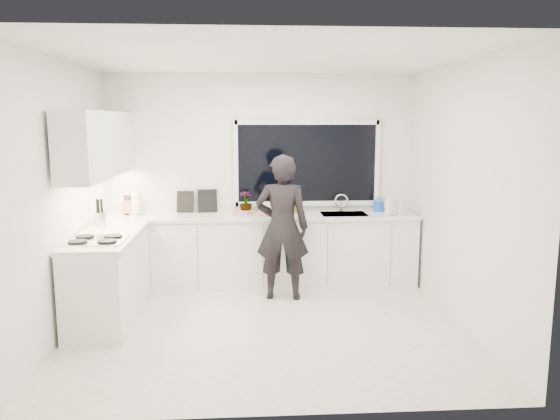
{
  "coord_description": "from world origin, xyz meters",
  "views": [
    {
      "loc": [
        -0.2,
        -5.38,
        2.1
      ],
      "look_at": [
        0.16,
        0.4,
        1.15
      ],
      "focal_mm": 35.0,
      "sensor_mm": 36.0,
      "label": 1
    }
  ],
  "objects": [
    {
      "name": "person",
      "position": [
        0.22,
        0.9,
        0.86
      ],
      "size": [
        0.67,
        0.48,
        1.72
      ],
      "primitive_type": "imported",
      "rotation": [
        0.0,
        0.0,
        3.04
      ],
      "color": "black",
      "rests_on": "floor"
    },
    {
      "name": "faucet",
      "position": [
        1.05,
        1.65,
        1.03
      ],
      "size": [
        0.03,
        0.03,
        0.22
      ],
      "primitive_type": "cylinder",
      "color": "silver",
      "rests_on": "countertop_back"
    },
    {
      "name": "utensil_crock",
      "position": [
        -1.85,
        0.8,
        1.0
      ],
      "size": [
        0.17,
        0.17,
        0.16
      ],
      "primitive_type": "cylinder",
      "rotation": [
        0.0,
        0.0,
        -0.43
      ],
      "color": "#B0AFB4",
      "rests_on": "countertop_left"
    },
    {
      "name": "upper_cabinets",
      "position": [
        -1.79,
        0.7,
        1.85
      ],
      "size": [
        0.34,
        2.1,
        0.7
      ],
      "primitive_type": "cube",
      "color": "white",
      "rests_on": "wall_left"
    },
    {
      "name": "ceiling",
      "position": [
        0.0,
        0.0,
        2.71
      ],
      "size": [
        4.0,
        3.5,
        0.02
      ],
      "primitive_type": "cube",
      "color": "white",
      "rests_on": "wall_back"
    },
    {
      "name": "base_cabinets_left",
      "position": [
        -1.67,
        0.35,
        0.44
      ],
      "size": [
        0.58,
        1.6,
        0.88
      ],
      "primitive_type": "cube",
      "color": "white",
      "rests_on": "floor"
    },
    {
      "name": "paper_towel_roll",
      "position": [
        -1.59,
        1.55,
        1.05
      ],
      "size": [
        0.12,
        0.12,
        0.26
      ],
      "primitive_type": "cylinder",
      "rotation": [
        0.0,
        0.0,
        -0.09
      ],
      "color": "white",
      "rests_on": "countertop_back"
    },
    {
      "name": "floor",
      "position": [
        0.0,
        0.0,
        -0.01
      ],
      "size": [
        4.0,
        3.5,
        0.02
      ],
      "primitive_type": "cube",
      "color": "beige",
      "rests_on": "ground"
    },
    {
      "name": "window",
      "position": [
        0.6,
        1.73,
        1.55
      ],
      "size": [
        1.8,
        0.02,
        1.0
      ],
      "primitive_type": "cube",
      "color": "black",
      "rests_on": "wall_back"
    },
    {
      "name": "picture_frame_large",
      "position": [
        -0.99,
        1.69,
        1.06
      ],
      "size": [
        0.22,
        0.05,
        0.28
      ],
      "primitive_type": "cube",
      "rotation": [
        0.0,
        0.0,
        -0.15
      ],
      "color": "black",
      "rests_on": "countertop_back"
    },
    {
      "name": "soap_bottles",
      "position": [
        1.65,
        1.3,
        1.05
      ],
      "size": [
        0.29,
        0.14,
        0.3
      ],
      "color": "#D8BF66",
      "rests_on": "countertop_back"
    },
    {
      "name": "wall_back",
      "position": [
        0.0,
        1.76,
        1.35
      ],
      "size": [
        4.0,
        0.02,
        2.7
      ],
      "primitive_type": "cube",
      "color": "white",
      "rests_on": "ground"
    },
    {
      "name": "pizza_tray",
      "position": [
        -0.12,
        1.42,
        0.94
      ],
      "size": [
        0.55,
        0.45,
        0.03
      ],
      "primitive_type": "cube",
      "rotation": [
        0.0,
        0.0,
        0.17
      ],
      "color": "#B7B7BB",
      "rests_on": "countertop_back"
    },
    {
      "name": "stovetop",
      "position": [
        -1.69,
        -0.0,
        0.94
      ],
      "size": [
        0.56,
        0.48,
        0.03
      ],
      "primitive_type": "cube",
      "color": "black",
      "rests_on": "countertop_left"
    },
    {
      "name": "pizza",
      "position": [
        -0.12,
        1.42,
        0.95
      ],
      "size": [
        0.5,
        0.4,
        0.01
      ],
      "primitive_type": "cube",
      "rotation": [
        0.0,
        0.0,
        0.17
      ],
      "color": "#BC3519",
      "rests_on": "pizza_tray"
    },
    {
      "name": "wall_right",
      "position": [
        2.01,
        0.0,
        1.35
      ],
      "size": [
        0.02,
        3.5,
        2.7
      ],
      "primitive_type": "cube",
      "color": "white",
      "rests_on": "ground"
    },
    {
      "name": "herb_plants",
      "position": [
        0.22,
        1.61,
        1.06
      ],
      "size": [
        0.85,
        0.25,
        0.29
      ],
      "color": "#26662D",
      "rests_on": "countertop_back"
    },
    {
      "name": "sink",
      "position": [
        1.05,
        1.45,
        0.87
      ],
      "size": [
        0.58,
        0.42,
        0.14
      ],
      "primitive_type": "cube",
      "color": "silver",
      "rests_on": "countertop_back"
    },
    {
      "name": "picture_frame_small",
      "position": [
        -0.7,
        1.69,
        1.07
      ],
      "size": [
        0.25,
        0.06,
        0.3
      ],
      "primitive_type": "cube",
      "rotation": [
        0.0,
        0.0,
        0.14
      ],
      "color": "black",
      "rests_on": "countertop_back"
    },
    {
      "name": "watering_can",
      "position": [
        1.54,
        1.61,
        0.98
      ],
      "size": [
        0.15,
        0.15,
        0.13
      ],
      "primitive_type": "cylinder",
      "rotation": [
        0.0,
        0.0,
        0.09
      ],
      "color": "blue",
      "rests_on": "countertop_back"
    },
    {
      "name": "base_cabinets_back",
      "position": [
        0.0,
        1.45,
        0.44
      ],
      "size": [
        3.92,
        0.58,
        0.88
      ],
      "primitive_type": "cube",
      "color": "white",
      "rests_on": "floor"
    },
    {
      "name": "countertop_left",
      "position": [
        -1.67,
        0.35,
        0.9
      ],
      "size": [
        0.62,
        1.6,
        0.04
      ],
      "primitive_type": "cube",
      "color": "silver",
      "rests_on": "base_cabinets_left"
    },
    {
      "name": "countertop_back",
      "position": [
        0.0,
        1.44,
        0.9
      ],
      "size": [
        3.94,
        0.62,
        0.04
      ],
      "primitive_type": "cube",
      "color": "silver",
      "rests_on": "base_cabinets_back"
    },
    {
      "name": "knife_block",
      "position": [
        -1.69,
        1.59,
        1.03
      ],
      "size": [
        0.13,
        0.1,
        0.22
      ],
      "primitive_type": "cube",
      "rotation": [
        0.0,
        0.0,
        -0.03
      ],
      "color": "olive",
      "rests_on": "countertop_back"
    },
    {
      "name": "wall_left",
      "position": [
        -2.01,
        0.0,
        1.35
      ],
      "size": [
        0.02,
        3.5,
        2.7
      ],
      "primitive_type": "cube",
      "color": "white",
      "rests_on": "ground"
    }
  ]
}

